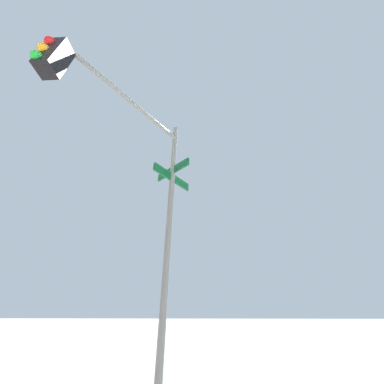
# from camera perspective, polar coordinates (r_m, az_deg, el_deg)

# --- Properties ---
(traffic_signal_near) EXTENTS (2.25, 2.85, 5.65)m
(traffic_signal_near) POSITION_cam_1_polar(r_m,az_deg,el_deg) (3.94, -19.25, 12.83)
(traffic_signal_near) COLOR slate
(traffic_signal_near) RESTS_ON ground_plane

